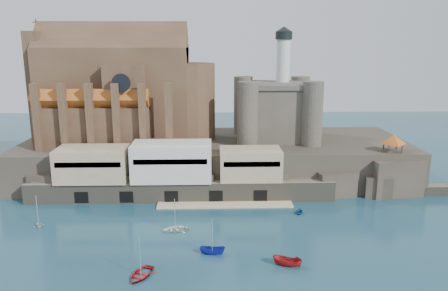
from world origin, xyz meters
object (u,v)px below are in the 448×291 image
boat_0 (141,276)px  boat_2 (212,254)px  pavilion (393,140)px  church (123,94)px  castle_keep (276,108)px

boat_0 → boat_2: size_ratio=1.27×
pavilion → boat_0: pavilion is taller
church → boat_2: bearing=-63.5°
church → boat_2: church is taller
boat_2 → castle_keep: bearing=-11.7°
castle_keep → boat_2: size_ratio=6.60×
church → pavilion: 68.65m
castle_keep → pavilion: castle_keep is taller
boat_2 → boat_0: bearing=131.0°
boat_0 → pavilion: bearing=56.4°
pavilion → boat_2: size_ratio=1.44×
boat_0 → boat_2: (11.08, 7.05, 0.00)m
castle_keep → pavilion: (25.92, -15.08, -5.59)m
castle_keep → boat_0: 62.62m
pavilion → boat_0: bearing=-144.9°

